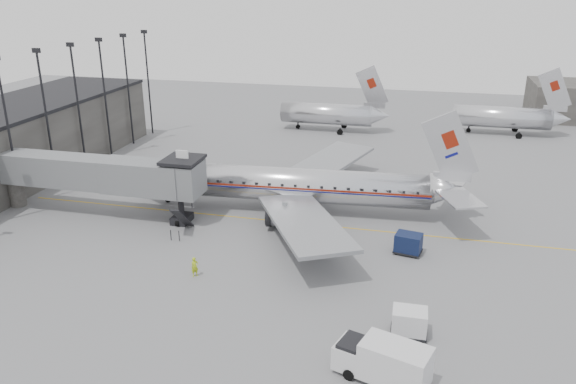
# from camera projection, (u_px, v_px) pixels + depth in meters

# --- Properties ---
(ground) EXTENTS (160.00, 160.00, 0.00)m
(ground) POSITION_uv_depth(u_px,v_px,m) (264.00, 248.00, 48.83)
(ground) COLOR slate
(ground) RESTS_ON ground
(terminal) EXTENTS (12.00, 46.00, 8.00)m
(terminal) POSITION_uv_depth(u_px,v_px,m) (2.00, 147.00, 64.04)
(terminal) COLOR #353330
(terminal) RESTS_ON ground
(apron_line) EXTENTS (60.00, 0.15, 0.01)m
(apron_line) POSITION_uv_depth(u_px,v_px,m) (312.00, 224.00, 53.62)
(apron_line) COLOR gold
(apron_line) RESTS_ON ground
(jet_bridge) EXTENTS (21.00, 6.20, 7.10)m
(jet_bridge) POSITION_uv_depth(u_px,v_px,m) (109.00, 175.00, 54.38)
(jet_bridge) COLOR #5C5F61
(jet_bridge) RESTS_ON ground
(floodlight_masts) EXTENTS (0.90, 42.25, 15.25)m
(floodlight_masts) POSITION_uv_depth(u_px,v_px,m) (62.00, 107.00, 63.79)
(floodlight_masts) COLOR black
(floodlight_masts) RESTS_ON ground
(distant_aircraft_near) EXTENTS (16.39, 3.20, 10.26)m
(distant_aircraft_near) POSITION_uv_depth(u_px,v_px,m) (328.00, 113.00, 86.45)
(distant_aircraft_near) COLOR silver
(distant_aircraft_near) RESTS_ON ground
(distant_aircraft_mid) EXTENTS (16.39, 3.20, 10.26)m
(distant_aircraft_mid) POSITION_uv_depth(u_px,v_px,m) (503.00, 116.00, 84.33)
(distant_aircraft_mid) COLOR silver
(distant_aircraft_mid) RESTS_ON ground
(airliner) EXTENTS (34.65, 32.02, 10.95)m
(airliner) POSITION_uv_depth(u_px,v_px,m) (296.00, 185.00, 55.93)
(airliner) COLOR silver
(airliner) RESTS_ON ground
(service_van) EXTENTS (5.88, 3.68, 2.59)m
(service_van) POSITION_uv_depth(u_px,v_px,m) (383.00, 360.00, 32.24)
(service_van) COLOR silver
(service_van) RESTS_ON ground
(baggage_cart_navy) EXTENTS (2.55, 2.12, 1.78)m
(baggage_cart_navy) POSITION_uv_depth(u_px,v_px,m) (408.00, 243.00, 47.62)
(baggage_cart_navy) COLOR #0D1636
(baggage_cart_navy) RESTS_ON ground
(baggage_cart_white) EXTENTS (2.37, 1.82, 1.84)m
(baggage_cart_white) POSITION_uv_depth(u_px,v_px,m) (409.00, 322.00, 36.58)
(baggage_cart_white) COLOR silver
(baggage_cart_white) RESTS_ON ground
(ramp_worker) EXTENTS (0.69, 0.69, 1.61)m
(ramp_worker) POSITION_uv_depth(u_px,v_px,m) (195.00, 267.00, 43.96)
(ramp_worker) COLOR #A5C116
(ramp_worker) RESTS_ON ground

